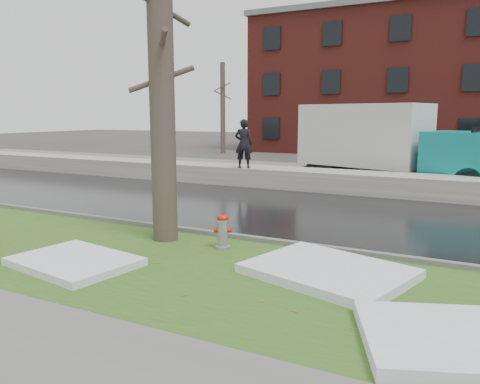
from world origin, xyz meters
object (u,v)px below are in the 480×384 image
at_px(tree, 162,83).
at_px(worker, 244,144).
at_px(fire_hydrant, 223,229).
at_px(box_truck, 387,142).

height_order(tree, worker, tree).
xyz_separation_m(fire_hydrant, worker, (-3.50, 7.95, 1.24)).
bearing_deg(box_truck, tree, -87.42).
distance_m(box_truck, worker, 5.83).
xyz_separation_m(fire_hydrant, tree, (-1.51, 0.07, 3.02)).
xyz_separation_m(tree, box_truck, (2.78, 11.22, -1.76)).
bearing_deg(fire_hydrant, box_truck, 62.76).
bearing_deg(worker, box_truck, -164.26).
bearing_deg(tree, box_truck, 76.07).
relative_size(tree, box_truck, 0.70).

